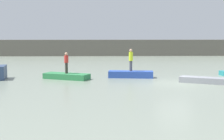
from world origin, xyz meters
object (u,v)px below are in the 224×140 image
object	(u,v)px
rowboat_blue	(131,74)
person_red_shirt	(66,62)
rowboat_grey	(206,80)
rowboat_green	(67,76)
person_hiviz_shirt	(131,59)

from	to	relation	value
rowboat_blue	person_red_shirt	bearing A→B (deg)	-165.46
rowboat_grey	rowboat_green	bearing A→B (deg)	-166.78
rowboat_blue	person_red_shirt	world-z (taller)	person_red_shirt
rowboat_blue	person_red_shirt	xyz separation A→B (m)	(-5.03, -0.68, 1.08)
person_hiviz_shirt	rowboat_blue	bearing A→B (deg)	90.00
rowboat_green	rowboat_blue	distance (m)	5.08
rowboat_blue	person_hiviz_shirt	size ratio (longest dim) A/B	2.01
rowboat_green	rowboat_blue	world-z (taller)	rowboat_blue
rowboat_grey	person_red_shirt	xyz separation A→B (m)	(-10.14, 2.45, 1.14)
person_red_shirt	rowboat_blue	bearing A→B (deg)	7.70
person_hiviz_shirt	rowboat_green	bearing A→B (deg)	-172.30
person_red_shirt	rowboat_green	bearing A→B (deg)	180.00
rowboat_grey	rowboat_blue	bearing A→B (deg)	175.30
person_red_shirt	person_hiviz_shirt	distance (m)	5.08
rowboat_green	person_red_shirt	xyz separation A→B (m)	(0.00, 0.00, 1.13)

